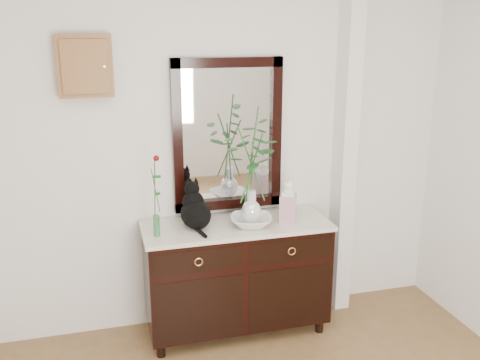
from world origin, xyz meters
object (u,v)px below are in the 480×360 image
object	(u,v)px
cat	(196,205)
lotus_bowl	(251,221)
ginger_jar	(288,200)
sideboard	(236,272)

from	to	relation	value
cat	lotus_bowl	bearing A→B (deg)	-21.48
lotus_bowl	ginger_jar	xyz separation A→B (m)	(0.28, 0.02, 0.12)
cat	ginger_jar	world-z (taller)	cat
lotus_bowl	ginger_jar	bearing A→B (deg)	4.33
ginger_jar	cat	bearing A→B (deg)	175.85
sideboard	ginger_jar	world-z (taller)	ginger_jar
sideboard	cat	size ratio (longest dim) A/B	4.07
cat	ginger_jar	distance (m)	0.66
ginger_jar	sideboard	bearing A→B (deg)	172.52
sideboard	ginger_jar	size ratio (longest dim) A/B	4.26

